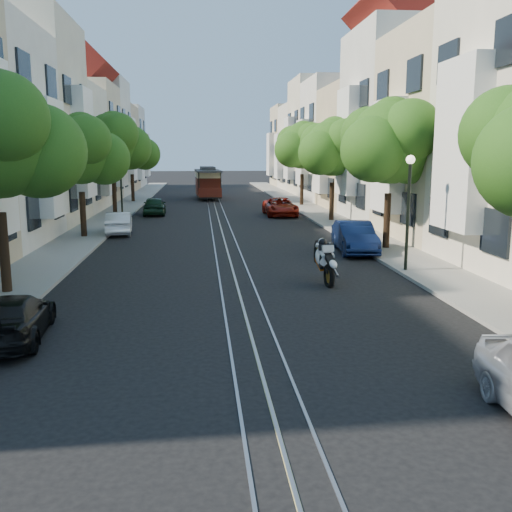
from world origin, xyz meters
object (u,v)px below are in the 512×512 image
object	(u,v)px
cable_car	(208,181)
parked_car_e_mid	(355,237)
parked_car_e_far	(280,207)
parked_car_w_mid	(119,223)
tree_w_d	(132,150)
tree_w_b	(81,152)
parked_car_w_far	(154,206)
tree_e_d	(303,147)
lamp_west	(121,177)
tree_w_c	(113,143)
tree_e_b	(391,144)
sportbike_rider	(324,258)
lamp_east	(409,196)
parked_car_w_near	(12,318)
tree_e_c	(334,149)

from	to	relation	value
cable_car	parked_car_e_mid	distance (m)	31.76
parked_car_e_mid	parked_car_e_far	bearing A→B (deg)	98.56
cable_car	parked_car_w_mid	bearing A→B (deg)	-104.68
tree_w_d	cable_car	xyz separation A→B (m)	(6.68, 3.69, -2.94)
parked_car_w_mid	tree_w_b	bearing A→B (deg)	37.71
parked_car_w_mid	parked_car_w_far	xyz separation A→B (m)	(1.15, 9.75, 0.05)
tree_e_d	lamp_west	world-z (taller)	tree_e_d
tree_w_c	parked_car_e_far	distance (m)	12.42
tree_e_b	sportbike_rider	distance (m)	8.52
tree_w_c	lamp_west	size ratio (longest dim) A/B	1.71
lamp_east	tree_e_d	bearing A→B (deg)	87.96
tree_e_b	parked_car_w_near	size ratio (longest dim) A/B	1.76
lamp_east	tree_w_d	bearing A→B (deg)	112.80
tree_w_b	parked_car_e_far	distance (m)	15.60
sportbike_rider	parked_car_e_mid	distance (m)	6.34
sportbike_rider	tree_e_c	bearing A→B (deg)	71.13
lamp_east	parked_car_w_near	bearing A→B (deg)	-151.07
tree_w_b	lamp_east	xyz separation A→B (m)	(13.44, -9.98, -1.55)
tree_e_c	sportbike_rider	size ratio (longest dim) A/B	2.83
tree_e_d	tree_w_c	bearing A→B (deg)	-157.38
tree_w_d	parked_car_w_near	xyz separation A→B (m)	(1.54, -38.55, -4.05)
tree_w_c	parked_car_w_near	xyz separation A→B (m)	(1.54, -27.55, -4.52)
cable_car	parked_car_w_far	world-z (taller)	cable_car
tree_w_c	parked_car_e_mid	distance (m)	21.28
tree_e_d	cable_car	world-z (taller)	tree_e_d
lamp_east	lamp_west	xyz separation A→B (m)	(-12.60, 18.00, 0.00)
tree_w_d	parked_car_w_far	world-z (taller)	tree_w_d
tree_e_b	lamp_west	size ratio (longest dim) A/B	1.61
tree_e_d	tree_w_b	bearing A→B (deg)	-130.27
cable_car	parked_car_e_mid	size ratio (longest dim) A/B	1.77
tree_w_b	parked_car_e_mid	bearing A→B (deg)	-23.26
parked_car_w_near	parked_car_w_mid	world-z (taller)	parked_car_w_mid
tree_e_b	parked_car_e_mid	xyz separation A→B (m)	(-1.66, -0.47, -4.05)
tree_e_c	parked_car_w_mid	size ratio (longest dim) A/B	1.77
tree_e_c	tree_w_d	world-z (taller)	same
parked_car_e_far	parked_car_w_mid	distance (m)	13.04
tree_w_c	parked_car_w_mid	world-z (taller)	tree_w_c
tree_w_d	tree_e_d	bearing A→B (deg)	-19.15
parked_car_e_mid	parked_car_e_far	size ratio (longest dim) A/B	0.92
tree_w_b	parked_car_e_mid	world-z (taller)	tree_w_b
tree_w_b	parked_car_w_far	xyz separation A→B (m)	(2.68, 11.19, -3.74)
cable_car	tree_w_d	bearing A→B (deg)	-153.82
tree_e_c	lamp_west	size ratio (longest dim) A/B	1.57
sportbike_rider	parked_car_w_mid	bearing A→B (deg)	119.18
tree_w_b	parked_car_w_mid	xyz separation A→B (m)	(1.54, 1.43, -3.79)
tree_e_d	lamp_east	distance (m)	27.07
tree_e_b	tree_w_d	bearing A→B (deg)	118.07
tree_w_b	lamp_west	xyz separation A→B (m)	(0.84, 8.02, -1.55)
parked_car_e_far	parked_car_w_near	world-z (taller)	parked_car_e_far
tree_e_c	parked_car_e_mid	bearing A→B (deg)	-98.23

